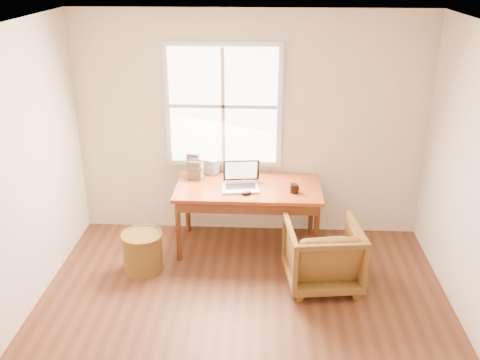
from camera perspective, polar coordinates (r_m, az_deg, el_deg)
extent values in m
cube|color=#57301E|center=(4.76, -0.03, -18.00)|extent=(4.00, 4.50, 0.02)
cube|color=white|center=(3.63, -0.04, 15.01)|extent=(4.00, 4.50, 0.02)
cube|color=beige|center=(6.13, 1.08, 5.74)|extent=(4.00, 0.02, 2.60)
cube|color=silver|center=(6.04, -1.79, 7.94)|extent=(1.32, 0.05, 1.42)
cube|color=white|center=(6.01, -1.81, 7.86)|extent=(1.20, 0.02, 1.30)
cube|color=silver|center=(6.00, -1.82, 7.84)|extent=(0.04, 0.02, 1.30)
cube|color=silver|center=(6.00, -1.82, 7.84)|extent=(1.20, 0.02, 0.04)
cube|color=brown|center=(5.90, 0.89, -0.88)|extent=(1.60, 0.80, 0.04)
imported|color=brown|center=(5.47, 8.80, -7.84)|extent=(0.80, 0.82, 0.67)
cylinder|color=brown|center=(5.80, -10.33, -7.56)|extent=(0.45, 0.45, 0.41)
ellipsoid|color=black|center=(5.68, 0.70, -1.40)|extent=(0.13, 0.10, 0.04)
cylinder|color=black|center=(5.75, 5.78, -0.91)|extent=(0.10, 0.10, 0.10)
cube|color=silver|center=(6.10, -4.61, 1.32)|extent=(0.14, 0.13, 0.25)
cube|color=#2A2A30|center=(6.08, -4.88, 1.10)|extent=(0.15, 0.13, 0.22)
cube|color=#90909C|center=(6.11, -4.98, 1.62)|extent=(0.14, 0.13, 0.30)
cube|color=silver|center=(6.21, -3.05, 1.42)|extent=(0.18, 0.17, 0.18)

